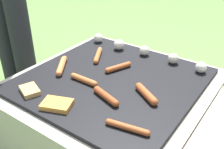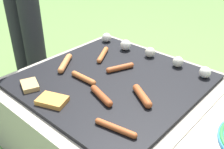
# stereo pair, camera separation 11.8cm
# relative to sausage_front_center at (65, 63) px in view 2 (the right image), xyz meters

# --- Properties ---
(ground_plane) EXTENTS (14.00, 14.00, 0.00)m
(ground_plane) POSITION_rel_sausage_front_center_xyz_m (0.25, 0.06, -0.37)
(ground_plane) COLOR #608442
(grill) EXTENTS (0.84, 0.84, 0.36)m
(grill) POSITION_rel_sausage_front_center_xyz_m (0.25, 0.06, -0.20)
(grill) COLOR #A89E8C
(grill) RESTS_ON ground_plane
(sausage_mid_left) EXTENTS (0.14, 0.09, 0.03)m
(sausage_mid_left) POSITION_rel_sausage_front_center_xyz_m (0.45, 0.02, 0.00)
(sausage_mid_left) COLOR #A34C23
(sausage_mid_left) RESTS_ON grill
(sausage_front_center) EXTENTS (0.12, 0.15, 0.03)m
(sausage_front_center) POSITION_rel_sausage_front_center_xyz_m (0.00, 0.00, 0.00)
(sausage_front_center) COLOR #C6753D
(sausage_front_center) RESTS_ON grill
(sausage_back_left) EXTENTS (0.07, 0.14, 0.03)m
(sausage_back_left) POSITION_rel_sausage_front_center_xyz_m (0.23, 0.15, -0.00)
(sausage_back_left) COLOR #A34C23
(sausage_back_left) RESTS_ON grill
(sausage_back_right) EXTENTS (0.15, 0.07, 0.03)m
(sausage_back_right) POSITION_rel_sausage_front_center_xyz_m (0.33, -0.08, -0.00)
(sausage_back_right) COLOR #93421E
(sausage_back_right) RESTS_ON grill
(sausage_mid_right) EXTENTS (0.15, 0.03, 0.03)m
(sausage_mid_right) POSITION_rel_sausage_front_center_xyz_m (0.17, -0.03, -0.00)
(sausage_mid_right) COLOR #B7602D
(sausage_mid_right) RESTS_ON grill
(sausage_front_left) EXTENTS (0.16, 0.05, 0.02)m
(sausage_front_left) POSITION_rel_sausage_front_center_xyz_m (0.49, -0.19, -0.00)
(sausage_front_left) COLOR #A34C23
(sausage_front_left) RESTS_ON grill
(sausage_front_right) EXTENTS (0.10, 0.15, 0.03)m
(sausage_front_right) POSITION_rel_sausage_front_center_xyz_m (0.07, 0.20, -0.00)
(sausage_front_right) COLOR #B7602D
(sausage_front_right) RESTS_ON grill
(bread_slice_right) EXTENTS (0.11, 0.10, 0.02)m
(bread_slice_right) POSITION_rel_sausage_front_center_xyz_m (0.04, -0.23, -0.00)
(bread_slice_right) COLOR tan
(bread_slice_right) RESTS_ON grill
(bread_slice_center) EXTENTS (0.13, 0.11, 0.02)m
(bread_slice_center) POSITION_rel_sausage_front_center_xyz_m (0.20, -0.23, -0.00)
(bread_slice_center) COLOR #D18438
(bread_slice_center) RESTS_ON grill
(mushroom_row) EXTENTS (0.67, 0.07, 0.06)m
(mushroom_row) POSITION_rel_sausage_front_center_xyz_m (0.24, 0.36, 0.01)
(mushroom_row) COLOR silver
(mushroom_row) RESTS_ON grill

